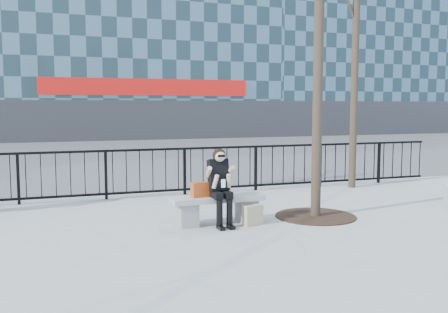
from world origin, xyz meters
name	(u,v)px	position (x,y,z in m)	size (l,w,h in m)	color
ground	(218,223)	(0.00, 0.00, 0.00)	(120.00, 120.00, 0.00)	gray
street_surface	(113,151)	(0.00, 15.00, 0.00)	(60.00, 23.00, 0.01)	#474747
railing	(176,171)	(0.00, 3.00, 0.55)	(14.00, 0.06, 1.10)	black
building_right	(347,2)	(20.00, 27.00, 10.30)	(16.20, 10.20, 20.60)	slate
tree_grate	(315,216)	(1.90, -0.10, 0.01)	(1.50, 1.50, 0.02)	black
bench_main	(218,207)	(0.00, 0.00, 0.30)	(1.65, 0.46, 0.49)	slate
seated_woman	(221,187)	(0.00, -0.16, 0.67)	(0.50, 0.64, 1.34)	black
handbag	(200,190)	(-0.31, 0.02, 0.62)	(0.31, 0.15, 0.26)	#AE4115
shopping_bag	(253,215)	(0.54, -0.32, 0.18)	(0.37, 0.14, 0.35)	#C9B78E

